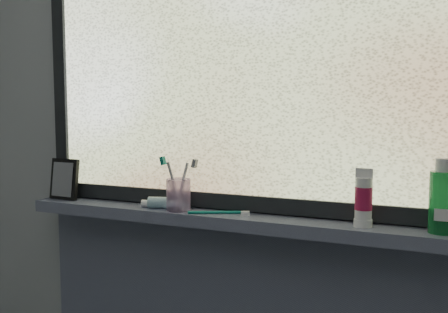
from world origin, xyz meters
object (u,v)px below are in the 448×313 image
vanity_mirror (64,179)px  cream_tube (364,196)px  toothbrush_cup (178,195)px  mouthwash_bottle (442,196)px

vanity_mirror → cream_tube: size_ratio=1.26×
toothbrush_cup → mouthwash_bottle: size_ratio=0.63×
toothbrush_cup → mouthwash_bottle: 0.79m
mouthwash_bottle → vanity_mirror: bearing=-179.9°
toothbrush_cup → cream_tube: cream_tube is taller
vanity_mirror → toothbrush_cup: 0.48m
vanity_mirror → cream_tube: bearing=2.4°
toothbrush_cup → cream_tube: bearing=0.8°
mouthwash_bottle → cream_tube: (-0.20, -0.01, -0.01)m
vanity_mirror → mouthwash_bottle: mouthwash_bottle is taller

